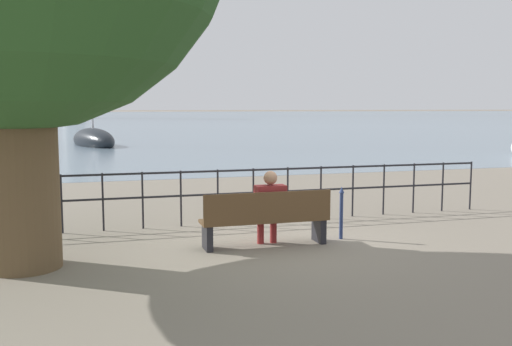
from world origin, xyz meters
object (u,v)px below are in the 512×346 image
harbor_lighthouse (72,60)px  sailboat_2 (93,140)px  seated_person_left (270,204)px  park_bench (266,219)px  closed_umbrella (341,210)px

harbor_lighthouse → sailboat_2: bearing=-88.0°
seated_person_left → harbor_lighthouse: harbor_lighthouse is taller
seated_person_left → harbor_lighthouse: 117.33m
sailboat_2 → park_bench: bearing=-99.3°
sailboat_2 → harbor_lighthouse: 91.36m
seated_person_left → sailboat_2: sailboat_2 is taller
closed_umbrella → harbor_lighthouse: (-6.90, 116.57, 11.54)m
closed_umbrella → sailboat_2: size_ratio=0.09×
closed_umbrella → sailboat_2: sailboat_2 is taller
park_bench → harbor_lighthouse: 117.42m
sailboat_2 → seated_person_left: bearing=-99.1°
park_bench → seated_person_left: size_ratio=1.71×
seated_person_left → sailboat_2: (-2.51, 26.08, -0.33)m
park_bench → sailboat_2: bearing=95.3°
park_bench → closed_umbrella: (1.38, 0.15, 0.06)m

